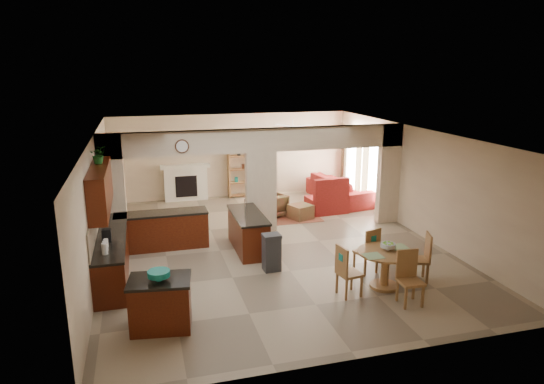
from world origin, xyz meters
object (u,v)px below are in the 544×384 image
object	(u,v)px
dining_table	(385,264)
sofa	(340,189)
armchair	(272,205)
kitchen_island	(161,303)

from	to	relation	value
dining_table	sofa	world-z (taller)	sofa
dining_table	armchair	bearing A→B (deg)	99.88
kitchen_island	sofa	size ratio (longest dim) A/B	0.41
sofa	armchair	size ratio (longest dim) A/B	3.73
dining_table	armchair	xyz separation A→B (m)	(-0.91, 5.21, -0.18)
dining_table	armchair	world-z (taller)	dining_table
kitchen_island	armchair	xyz separation A→B (m)	(3.51, 5.62, -0.12)
kitchen_island	armchair	distance (m)	6.62
sofa	armchair	world-z (taller)	sofa
dining_table	kitchen_island	bearing A→B (deg)	-174.80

